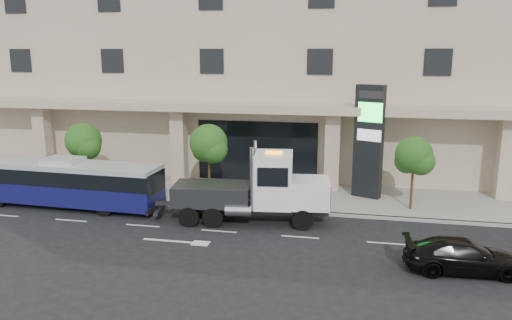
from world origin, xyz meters
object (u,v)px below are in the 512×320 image
Objects in this scene: city_bus at (65,182)px; black_sedan at (463,256)px; signage_pylon at (369,141)px; tow_truck at (258,190)px.

black_sedan is (20.36, -4.63, -0.77)m from city_bus.
signage_pylon is at bearing 18.75° from city_bus.
signage_pylon is (-3.66, 9.50, 2.84)m from black_sedan.
city_bus is 11.19m from tow_truck.
city_bus is 1.24× the size of tow_truck.
tow_truck is 7.86m from signage_pylon.
signage_pylon reaches higher than tow_truck.
black_sedan is at bearing -45.79° from signage_pylon.
tow_truck is 10.15m from black_sedan.
signage_pylon is (16.70, 4.87, 2.07)m from city_bus.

